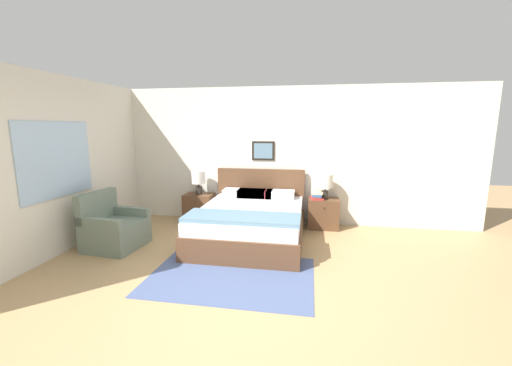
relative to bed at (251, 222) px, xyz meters
name	(u,v)px	position (x,y,z in m)	size (l,w,h in m)	color
ground_plane	(227,299)	(0.09, -1.86, -0.31)	(16.00, 16.00, 0.00)	tan
wall_back	(266,156)	(0.09, 1.11, 0.99)	(7.89, 0.09, 2.60)	silver
wall_left	(83,161)	(-2.68, -0.41, 1.00)	(0.08, 5.34, 2.60)	silver
area_rug_main	(231,276)	(0.00, -1.34, -0.30)	(2.05, 1.41, 0.01)	#47567F
bed	(251,222)	(0.00, 0.00, 0.00)	(1.69, 2.11, 1.06)	brown
armchair	(114,229)	(-2.04, -0.70, -0.02)	(0.81, 0.84, 0.87)	slate
nightstand_near_window	(199,208)	(-1.20, 0.83, -0.03)	(0.56, 0.43, 0.55)	brown
nightstand_by_door	(323,213)	(1.20, 0.83, -0.03)	(0.56, 0.43, 0.55)	brown
table_lamp_near_window	(199,179)	(-1.19, 0.82, 0.55)	(0.26, 0.26, 0.46)	#2D2823
table_lamp_by_door	(325,183)	(1.22, 0.82, 0.55)	(0.26, 0.26, 0.46)	#2D2823
book_thick_bottom	(317,198)	(1.08, 0.79, 0.26)	(0.25, 0.29, 0.04)	#B7332D
book_hardcover_middle	(317,196)	(1.08, 0.79, 0.29)	(0.15, 0.21, 0.03)	silver
book_novel_upper	(317,195)	(1.08, 0.79, 0.33)	(0.19, 0.26, 0.04)	#335693
book_slim_near_top	(317,193)	(1.08, 0.79, 0.36)	(0.20, 0.25, 0.03)	beige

